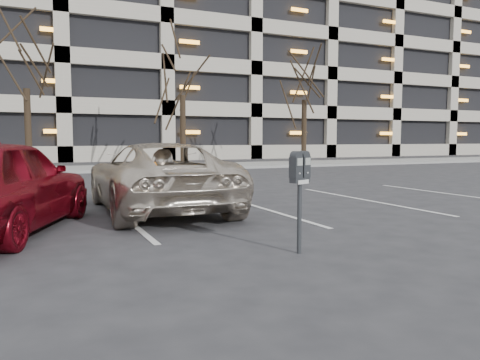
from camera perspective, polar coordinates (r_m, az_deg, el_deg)
ground at (r=7.18m, az=0.37°, el=-6.44°), size 140.00×140.00×0.00m
sidewalk at (r=22.63m, az=-16.64°, el=1.34°), size 80.00×4.00×0.12m
stall_lines at (r=8.95m, az=-14.08°, el=-4.27°), size 16.90×5.20×0.00m
parking_garage at (r=43.63m, az=-3.82°, el=15.34°), size 52.00×20.00×19.00m
tree_b at (r=22.82m, az=-24.79°, el=15.57°), size 3.52×3.52×8.01m
tree_c at (r=23.84m, az=-7.07°, el=15.43°), size 3.51×3.51×7.97m
tree_d at (r=26.73m, az=7.91°, el=14.29°), size 3.51×3.51×7.97m
parking_meter at (r=5.82m, az=7.31°, el=0.37°), size 0.34×0.24×1.25m
suv_silver at (r=9.46m, az=-9.98°, el=0.39°), size 2.33×4.91×1.36m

